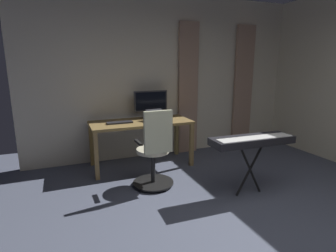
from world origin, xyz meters
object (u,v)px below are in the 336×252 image
office_chair (155,153)px  computer_monitor (151,102)px  desk (141,127)px  piano_keyboard (252,141)px  computer_keyboard (120,123)px  laptop (158,118)px

office_chair → computer_monitor: 1.25m
desk → piano_keyboard: (-0.99, 1.49, 0.05)m
computer_keyboard → piano_keyboard: 1.98m
desk → computer_monitor: (-0.25, -0.23, 0.35)m
desk → computer_monitor: size_ratio=2.75×
office_chair → computer_keyboard: bearing=106.4°
laptop → piano_keyboard: size_ratio=0.36×
computer_monitor → piano_keyboard: computer_monitor is taller
computer_monitor → laptop: bearing=91.9°
office_chair → computer_keyboard: 0.91m
office_chair → computer_monitor: (-0.31, -1.09, 0.52)m
computer_monitor → laptop: size_ratio=1.51×
desk → office_chair: bearing=85.8°
office_chair → piano_keyboard: (-1.06, 0.63, 0.22)m
desk → piano_keyboard: bearing=123.8°
computer_monitor → piano_keyboard: (-0.75, 1.72, -0.31)m
laptop → office_chair: bearing=59.5°
computer_keyboard → laptop: 0.61m
desk → computer_keyboard: bearing=5.0°
computer_keyboard → piano_keyboard: (-1.34, 1.46, -0.05)m
office_chair → computer_monitor: computer_monitor is taller
laptop → computer_keyboard: bearing=-14.6°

